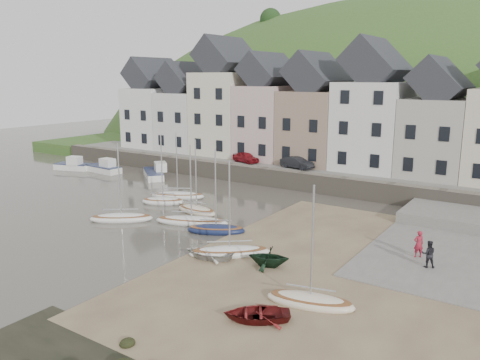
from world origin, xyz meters
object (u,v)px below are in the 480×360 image
Objects in this scene: car_right at (297,163)px; person_dark at (429,254)px; person_red at (419,244)px; rowboat_green at (269,256)px; sailboat_0 at (178,195)px; car_left at (246,157)px; rowboat_red at (257,314)px; rowboat_white at (209,253)px.

person_dark is at bearing -123.10° from car_right.
rowboat_green is at bearing 4.76° from person_red.
sailboat_0 reaches higher than person_red.
car_right is at bearing -73.71° from car_left.
car_left is (-18.35, 27.14, 1.81)m from rowboat_red.
car_left reaches higher than rowboat_white.
sailboat_0 is at bearing -45.71° from person_red.
rowboat_white is 3.90m from rowboat_green.
sailboat_0 is 18.13m from rowboat_green.
car_left reaches higher than rowboat_green.
rowboat_white is (11.60, -10.37, 0.12)m from sailboat_0.
sailboat_0 is at bearing 162.87° from car_right.
car_right reaches higher than person_red.
person_dark is at bearing 86.22° from person_red.
car_right is (-9.14, 21.35, 1.53)m from rowboat_green.
rowboat_green is at bearing -146.00° from car_right.
rowboat_red is 1.89× the size of person_dark.
rowboat_white is 0.82× the size of car_right.
person_dark is (7.85, 4.99, 0.24)m from rowboat_green.
rowboat_green is at bearing 88.62° from rowboat_white.
rowboat_white is at bearing -160.75° from rowboat_red.
car_left is (-11.78, 22.18, 1.81)m from rowboat_white.
sailboat_0 is 1.82× the size of car_left.
car_right is (6.26, 11.81, 1.96)m from sailboat_0.
rowboat_white is 12.93m from person_red.
car_right is at bearing 179.89° from rowboat_white.
person_dark is (23.25, -4.56, 0.67)m from sailboat_0.
car_left is (-15.58, 21.35, 1.50)m from rowboat_green.
sailboat_0 is 23.78m from rowboat_red.
person_dark is at bearing 103.41° from rowboat_green.
car_right is at bearing -80.55° from person_red.
rowboat_red is at bearing -129.64° from car_left.
rowboat_white is 1.82× the size of person_red.
sailboat_0 is 1.69× the size of car_right.
rowboat_white is at bearing -96.79° from rowboat_green.
rowboat_green is at bearing 171.89° from rowboat_red.
person_red is (22.36, -3.22, 0.70)m from sailboat_0.
car_left is at bearing -71.21° from person_red.
car_left is at bearing 100.83° from car_right.
car_right is (-5.34, 22.18, 1.84)m from rowboat_white.
rowboat_white is at bearing 4.61° from person_dark.
car_left reaches higher than person_dark.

